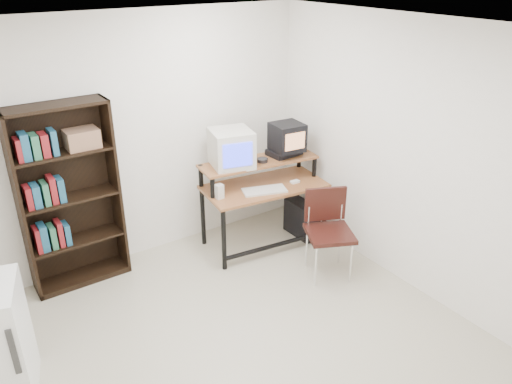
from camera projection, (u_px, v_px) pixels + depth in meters
floor at (237, 355)px, 4.19m from camera, size 4.00×4.00×0.01m
ceiling at (230, 33)px, 3.08m from camera, size 4.00×4.00×0.01m
back_wall at (132, 142)px, 5.13m from camera, size 4.00×0.01×2.60m
right_wall at (416, 162)px, 4.65m from camera, size 0.01×4.00×2.60m
computer_desk at (263, 187)px, 5.57m from camera, size 1.41×0.83×0.98m
crt_monitor at (231, 148)px, 5.34m from camera, size 0.51×0.51×0.40m
vcr at (284, 152)px, 5.69m from camera, size 0.38×0.28×0.08m
crt_tv at (287, 137)px, 5.57m from camera, size 0.36×0.36×0.31m
cd_spindle at (262, 161)px, 5.50m from camera, size 0.14×0.14×0.05m
keyboard at (264, 191)px, 5.39m from camera, size 0.51×0.35×0.03m
mousepad at (296, 184)px, 5.59m from camera, size 0.26×0.23×0.01m
mouse at (295, 182)px, 5.59m from camera, size 0.10×0.06×0.03m
desk_speaker at (219, 192)px, 5.21m from camera, size 0.08×0.08×0.17m
pc_tower at (302, 219)px, 5.93m from camera, size 0.20×0.45×0.42m
school_chair at (328, 224)px, 5.10m from camera, size 0.60×0.60×0.90m
bookshelf at (68, 195)px, 4.80m from camera, size 0.93×0.32×1.85m
wall_outlet at (327, 210)px, 5.93m from camera, size 0.02×0.08×0.12m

